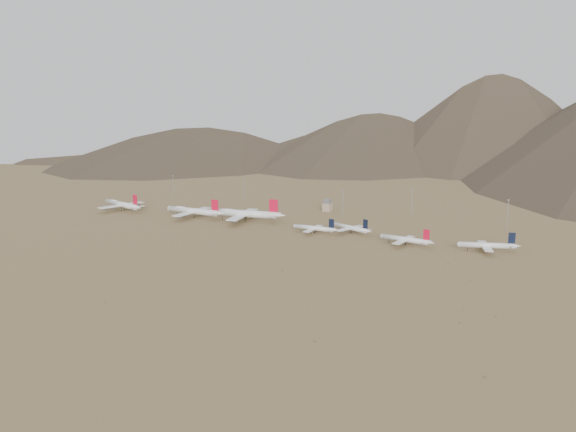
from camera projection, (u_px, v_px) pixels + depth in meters
The scene contains 16 objects.
ground at pixel (239, 232), 475.11m from camera, with size 3000.00×3000.00×0.00m, color #9B7D50.
mountain_ridge at pixel (455, 83), 1231.69m from camera, with size 4400.00×1000.00×300.00m.
widebody_west at pixel (122, 204), 567.98m from camera, with size 61.88×48.94×18.85m.
widebody_centre at pixel (193, 211), 532.40m from camera, with size 65.91×50.41×19.57m.
widebody_east at pixel (244, 213), 515.49m from camera, with size 73.95×57.78×22.15m.
narrowbody_a at pixel (315, 228), 469.88m from camera, with size 41.34×29.47×13.64m.
narrowbody_b at pixel (351, 228), 470.21m from camera, with size 41.03×30.75×14.24m.
narrowbody_c at pixel (406, 240), 429.74m from camera, with size 44.28×32.14×14.66m.
narrowbody_d at pixel (488, 245), 411.77m from camera, with size 43.96×32.72×15.03m.
control_tower at pixel (327, 206), 565.60m from camera, with size 8.00×8.00×12.00m.
mast_far_west at pixel (173, 185), 645.01m from camera, with size 2.00×0.60×25.70m.
mast_west at pixel (244, 190), 609.96m from camera, with size 2.00×0.60×25.70m.
mast_centre at pixel (343, 201), 540.95m from camera, with size 2.00×0.60×25.70m.
mast_east at pixel (412, 200), 550.80m from camera, with size 2.00×0.60×25.70m.
mast_far_east at pixel (508, 213), 485.98m from camera, with size 2.00×0.60×25.70m.
desert_scrub at pixel (166, 261), 386.47m from camera, with size 438.75×167.09×0.82m.
Camera 1 is at (246.44, -394.02, 107.91)m, focal length 35.00 mm.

